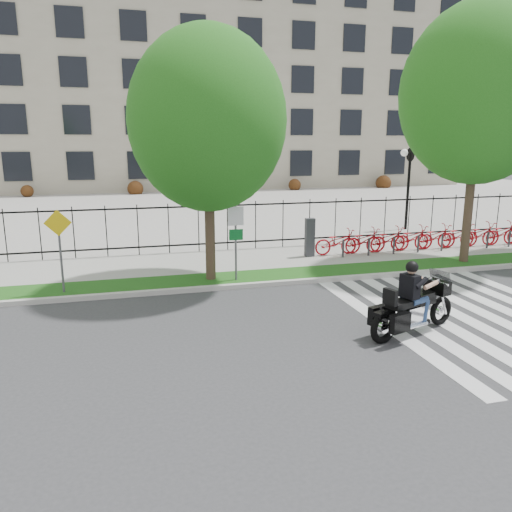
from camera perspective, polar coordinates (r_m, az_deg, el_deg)
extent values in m
plane|color=#343437|center=(12.34, 5.55, -8.77)|extent=(120.00, 120.00, 0.00)
cube|color=#B4B3AA|center=(16.01, 0.46, -3.28)|extent=(60.00, 0.20, 0.15)
cube|color=#164C13|center=(16.80, -0.30, -2.50)|extent=(60.00, 1.50, 0.15)
cube|color=gray|center=(19.15, -2.18, -0.56)|extent=(60.00, 3.50, 0.15)
cube|color=gray|center=(36.23, -8.33, 5.71)|extent=(80.00, 34.00, 0.10)
cube|color=#9E967F|center=(56.13, -11.19, 18.32)|extent=(60.00, 20.00, 20.00)
cylinder|color=black|center=(26.84, 16.96, 6.96)|extent=(0.14, 0.14, 4.00)
cylinder|color=black|center=(26.73, 17.23, 11.01)|extent=(0.06, 0.70, 0.70)
sphere|color=white|center=(26.54, 16.59, 11.26)|extent=(0.36, 0.36, 0.36)
sphere|color=white|center=(26.91, 17.89, 11.19)|extent=(0.36, 0.36, 0.36)
cylinder|color=#3B2E20|center=(16.10, -5.30, 3.56)|extent=(0.32, 0.32, 3.57)
ellipsoid|color=#1B5E15|center=(15.90, -5.55, 15.19)|extent=(4.87, 4.87, 5.60)
cylinder|color=#3B2E20|center=(20.02, 23.15, 5.58)|extent=(0.32, 0.32, 4.38)
ellipsoid|color=#1B5E15|center=(19.96, 24.17, 16.56)|extent=(5.50, 5.50, 6.32)
cube|color=#2D2D33|center=(19.56, 6.16, 2.13)|extent=(0.35, 0.25, 1.50)
imported|color=#B40D16|center=(20.06, 9.35, 1.60)|extent=(1.94, 0.68, 1.02)
cylinder|color=#2D2D33|center=(19.65, 9.93, 0.87)|extent=(0.08, 0.08, 0.70)
imported|color=#B40D16|center=(20.53, 12.16, 1.74)|extent=(1.94, 0.68, 1.02)
cylinder|color=#2D2D33|center=(20.12, 12.77, 1.02)|extent=(0.08, 0.08, 0.70)
imported|color=#B40D16|center=(21.05, 14.83, 1.87)|extent=(1.94, 0.68, 1.02)
cylinder|color=#2D2D33|center=(20.65, 15.49, 1.17)|extent=(0.08, 0.08, 0.70)
imported|color=#B40D16|center=(21.61, 17.37, 1.99)|extent=(1.94, 0.68, 1.02)
cylinder|color=#2D2D33|center=(21.22, 18.06, 1.31)|extent=(0.08, 0.08, 0.70)
imported|color=#B40D16|center=(22.21, 19.78, 2.10)|extent=(1.94, 0.68, 1.02)
cylinder|color=#2D2D33|center=(21.83, 20.49, 1.44)|extent=(0.08, 0.08, 0.70)
imported|color=#B40D16|center=(22.84, 22.06, 2.20)|extent=(1.94, 0.68, 1.02)
cylinder|color=#2D2D33|center=(22.48, 22.78, 1.56)|extent=(0.08, 0.08, 0.70)
imported|color=#B40D16|center=(23.52, 24.21, 2.29)|extent=(1.94, 0.68, 1.02)
cylinder|color=#2D2D33|center=(23.17, 24.95, 1.67)|extent=(0.08, 0.08, 0.70)
imported|color=#B40D16|center=(24.22, 26.24, 2.37)|extent=(1.94, 0.68, 1.02)
cylinder|color=#2D2D33|center=(23.88, 26.98, 1.78)|extent=(0.08, 0.08, 0.70)
cylinder|color=#59595B|center=(16.01, -2.33, 1.59)|extent=(0.07, 0.07, 2.50)
cube|color=white|center=(15.82, -2.32, 4.58)|extent=(0.50, 0.03, 0.60)
cube|color=#0C6626|center=(15.92, -2.31, 2.45)|extent=(0.45, 0.03, 0.35)
cylinder|color=#59595B|center=(15.77, -21.44, 0.33)|extent=(0.07, 0.07, 2.40)
cube|color=yellow|center=(15.57, -21.72, 3.53)|extent=(0.78, 0.03, 0.78)
torus|color=black|center=(13.53, 20.34, -5.88)|extent=(0.76, 0.38, 0.75)
torus|color=black|center=(11.99, 14.36, -7.89)|extent=(0.81, 0.41, 0.80)
cube|color=black|center=(13.17, 20.00, -3.33)|extent=(0.50, 0.67, 0.33)
cube|color=#26262B|center=(13.17, 20.29, -2.22)|extent=(0.33, 0.57, 0.33)
cube|color=silver|center=(12.66, 17.42, -6.37)|extent=(0.74, 0.56, 0.44)
cube|color=black|center=(12.80, 18.46, -4.54)|extent=(0.69, 0.54, 0.28)
cube|color=black|center=(12.27, 16.39, -5.25)|extent=(0.85, 0.62, 0.15)
cube|color=black|center=(11.88, 15.09, -4.55)|extent=(0.22, 0.39, 0.37)
cube|color=black|center=(11.85, 16.13, -7.35)|extent=(0.57, 0.34, 0.44)
cube|color=black|center=(12.25, 13.79, -6.53)|extent=(0.57, 0.34, 0.44)
cube|color=black|center=(12.32, 17.16, -3.31)|extent=(0.39, 0.50, 0.57)
sphere|color=tan|center=(12.24, 17.39, -1.42)|extent=(0.25, 0.25, 0.25)
sphere|color=black|center=(12.23, 17.41, -1.22)|extent=(0.30, 0.30, 0.30)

